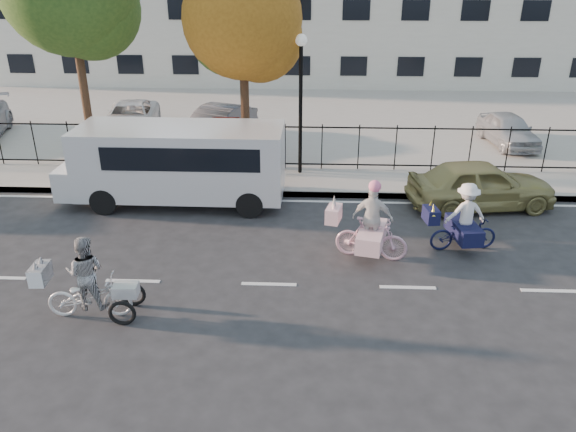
# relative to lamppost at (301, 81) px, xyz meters

# --- Properties ---
(ground) EXTENTS (120.00, 120.00, 0.00)m
(ground) POSITION_rel_lamppost_xyz_m (-0.50, -6.80, -3.11)
(ground) COLOR #333334
(road_markings) EXTENTS (60.00, 9.52, 0.01)m
(road_markings) POSITION_rel_lamppost_xyz_m (-0.50, -6.80, -3.11)
(road_markings) COLOR silver
(road_markings) RESTS_ON ground
(curb) EXTENTS (60.00, 0.10, 0.15)m
(curb) POSITION_rel_lamppost_xyz_m (-0.50, -1.75, -3.04)
(curb) COLOR #A8A399
(curb) RESTS_ON ground
(sidewalk) EXTENTS (60.00, 2.20, 0.15)m
(sidewalk) POSITION_rel_lamppost_xyz_m (-0.50, -0.70, -3.04)
(sidewalk) COLOR #A8A399
(sidewalk) RESTS_ON ground
(parking_lot) EXTENTS (60.00, 15.60, 0.15)m
(parking_lot) POSITION_rel_lamppost_xyz_m (-0.50, 8.20, -3.04)
(parking_lot) COLOR #A8A399
(parking_lot) RESTS_ON ground
(iron_fence) EXTENTS (58.00, 0.06, 1.50)m
(iron_fence) POSITION_rel_lamppost_xyz_m (-0.50, 0.40, -2.21)
(iron_fence) COLOR black
(iron_fence) RESTS_ON sidewalk
(building) EXTENTS (34.00, 10.00, 6.00)m
(building) POSITION_rel_lamppost_xyz_m (-0.50, 18.20, -0.11)
(building) COLOR silver
(building) RESTS_ON ground
(lamppost) EXTENTS (0.36, 0.36, 4.33)m
(lamppost) POSITION_rel_lamppost_xyz_m (0.00, 0.00, 0.00)
(lamppost) COLOR black
(lamppost) RESTS_ON sidewalk
(street_sign) EXTENTS (0.85, 0.06, 1.80)m
(street_sign) POSITION_rel_lamppost_xyz_m (-2.35, 0.00, -1.70)
(street_sign) COLOR black
(street_sign) RESTS_ON sidewalk
(zebra_trike) EXTENTS (2.01, 0.78, 1.72)m
(zebra_trike) POSITION_rel_lamppost_xyz_m (-3.90, -8.13, -2.45)
(zebra_trike) COLOR white
(zebra_trike) RESTS_ON ground
(unicorn_bike) EXTENTS (1.99, 1.42, 1.96)m
(unicorn_bike) POSITION_rel_lamppost_xyz_m (1.77, -5.47, -2.39)
(unicorn_bike) COLOR #DBA7BD
(unicorn_bike) RESTS_ON ground
(bull_bike) EXTENTS (1.87, 1.30, 1.71)m
(bull_bike) POSITION_rel_lamppost_xyz_m (4.05, -4.93, -2.43)
(bull_bike) COLOR #101435
(bull_bike) RESTS_ON ground
(white_van) EXTENTS (6.30, 2.17, 2.24)m
(white_van) POSITION_rel_lamppost_xyz_m (-3.43, -2.30, -1.88)
(white_van) COLOR white
(white_van) RESTS_ON ground
(gold_sedan) EXTENTS (4.26, 2.21, 1.38)m
(gold_sedan) POSITION_rel_lamppost_xyz_m (5.15, -2.30, -2.42)
(gold_sedan) COLOR #9E9555
(gold_sedan) RESTS_ON ground
(pedestrian) EXTENTS (0.58, 0.38, 1.58)m
(pedestrian) POSITION_rel_lamppost_xyz_m (-4.84, -1.28, -2.17)
(pedestrian) COLOR black
(pedestrian) RESTS_ON sidewalk
(lot_car_b) EXTENTS (2.53, 4.46, 1.18)m
(lot_car_b) POSITION_rel_lamppost_xyz_m (-6.91, 4.49, -2.37)
(lot_car_b) COLOR white
(lot_car_b) RESTS_ON parking_lot
(lot_car_c) EXTENTS (2.82, 4.38, 1.36)m
(lot_car_c) POSITION_rel_lamppost_xyz_m (-3.21, 3.10, -2.28)
(lot_car_c) COLOR #484A4F
(lot_car_c) RESTS_ON parking_lot
(lot_car_d) EXTENTS (1.74, 3.55, 1.16)m
(lot_car_d) POSITION_rel_lamppost_xyz_m (7.66, 3.41, -2.38)
(lot_car_d) COLOR #ADB1B5
(lot_car_d) RESTS_ON parking_lot
(tree_mid) EXTENTS (3.66, 3.64, 6.68)m
(tree_mid) POSITION_rel_lamppost_xyz_m (-1.66, 0.56, 1.56)
(tree_mid) COLOR #442D1D
(tree_mid) RESTS_ON ground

